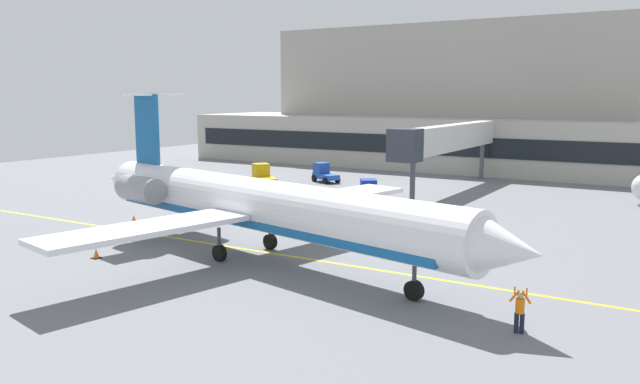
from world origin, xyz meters
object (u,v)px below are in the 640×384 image
(regional_jet, at_px, (255,204))
(marshaller, at_px, (520,310))
(belt_loader, at_px, (263,176))
(baggage_tug, at_px, (369,193))
(pushback_tractor, at_px, (324,173))

(regional_jet, relative_size, marshaller, 18.04)
(marshaller, bearing_deg, belt_loader, 140.00)
(baggage_tug, distance_m, marshaller, 29.11)
(pushback_tractor, bearing_deg, marshaller, -49.10)
(pushback_tractor, xyz_separation_m, marshaller, (28.31, -32.69, 0.02))
(baggage_tug, relative_size, belt_loader, 1.04)
(pushback_tractor, distance_m, belt_loader, 6.94)
(pushback_tractor, relative_size, marshaller, 1.94)
(regional_jet, bearing_deg, belt_loader, 125.48)
(belt_loader, height_order, marshaller, belt_loader)
(belt_loader, relative_size, marshaller, 2.14)
(baggage_tug, bearing_deg, belt_loader, 164.41)
(baggage_tug, distance_m, belt_loader, 14.28)
(belt_loader, distance_m, marshaller, 41.51)
(baggage_tug, distance_m, pushback_tractor, 14.22)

